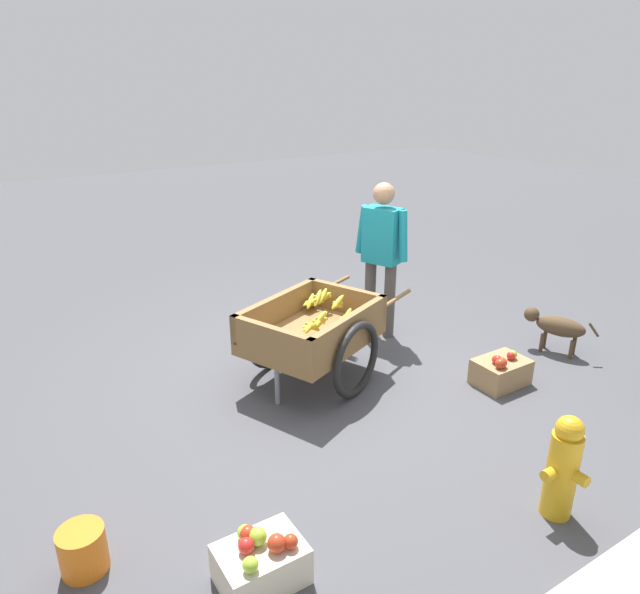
{
  "coord_description": "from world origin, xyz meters",
  "views": [
    {
      "loc": [
        2.36,
        3.68,
        2.46
      ],
      "look_at": [
        0.05,
        -0.01,
        0.75
      ],
      "focal_mm": 32.12,
      "sensor_mm": 36.0,
      "label": 1
    }
  ],
  "objects_px": {
    "fruit_cart": "(313,333)",
    "apple_crate": "(261,561)",
    "plastic_bucket": "(83,550)",
    "dog": "(556,326)",
    "fire_hydrant": "(563,467)",
    "mixed_fruit_crate": "(501,371)",
    "vendor_person": "(382,247)"
  },
  "relations": [
    {
      "from": "apple_crate",
      "to": "mixed_fruit_crate",
      "type": "height_order",
      "value": "apple_crate"
    },
    {
      "from": "apple_crate",
      "to": "fruit_cart",
      "type": "bearing_deg",
      "value": -128.67
    },
    {
      "from": "fruit_cart",
      "to": "fire_hydrant",
      "type": "height_order",
      "value": "fruit_cart"
    },
    {
      "from": "dog",
      "to": "fire_hydrant",
      "type": "relative_size",
      "value": 0.94
    },
    {
      "from": "fire_hydrant",
      "to": "mixed_fruit_crate",
      "type": "height_order",
      "value": "fire_hydrant"
    },
    {
      "from": "plastic_bucket",
      "to": "apple_crate",
      "type": "bearing_deg",
      "value": 143.12
    },
    {
      "from": "fruit_cart",
      "to": "apple_crate",
      "type": "xyz_separation_m",
      "value": [
        1.33,
        1.66,
        -0.31
      ]
    },
    {
      "from": "fire_hydrant",
      "to": "apple_crate",
      "type": "distance_m",
      "value": 1.79
    },
    {
      "from": "dog",
      "to": "mixed_fruit_crate",
      "type": "distance_m",
      "value": 0.91
    },
    {
      "from": "apple_crate",
      "to": "plastic_bucket",
      "type": "bearing_deg",
      "value": -36.88
    },
    {
      "from": "plastic_bucket",
      "to": "apple_crate",
      "type": "height_order",
      "value": "apple_crate"
    },
    {
      "from": "fruit_cart",
      "to": "vendor_person",
      "type": "xyz_separation_m",
      "value": [
        -1.05,
        -0.44,
        0.47
      ]
    },
    {
      "from": "fruit_cart",
      "to": "dog",
      "type": "height_order",
      "value": "fruit_cart"
    },
    {
      "from": "vendor_person",
      "to": "mixed_fruit_crate",
      "type": "distance_m",
      "value": 1.58
    },
    {
      "from": "apple_crate",
      "to": "mixed_fruit_crate",
      "type": "distance_m",
      "value": 2.73
    },
    {
      "from": "mixed_fruit_crate",
      "to": "plastic_bucket",
      "type": "bearing_deg",
      "value": 2.96
    },
    {
      "from": "dog",
      "to": "apple_crate",
      "type": "distance_m",
      "value": 3.62
    },
    {
      "from": "plastic_bucket",
      "to": "dog",
      "type": "bearing_deg",
      "value": -175.67
    },
    {
      "from": "vendor_person",
      "to": "plastic_bucket",
      "type": "relative_size",
      "value": 6.04
    },
    {
      "from": "fruit_cart",
      "to": "dog",
      "type": "relative_size",
      "value": 2.89
    },
    {
      "from": "dog",
      "to": "plastic_bucket",
      "type": "relative_size",
      "value": 2.5
    },
    {
      "from": "vendor_person",
      "to": "fruit_cart",
      "type": "bearing_deg",
      "value": 22.88
    },
    {
      "from": "dog",
      "to": "fruit_cart",
      "type": "bearing_deg",
      "value": -19.35
    },
    {
      "from": "vendor_person",
      "to": "mixed_fruit_crate",
      "type": "height_order",
      "value": "vendor_person"
    },
    {
      "from": "vendor_person",
      "to": "fire_hydrant",
      "type": "distance_m",
      "value": 2.74
    },
    {
      "from": "mixed_fruit_crate",
      "to": "apple_crate",
      "type": "bearing_deg",
      "value": 15.8
    },
    {
      "from": "fruit_cart",
      "to": "vendor_person",
      "type": "height_order",
      "value": "vendor_person"
    },
    {
      "from": "plastic_bucket",
      "to": "mixed_fruit_crate",
      "type": "relative_size",
      "value": 0.57
    },
    {
      "from": "vendor_person",
      "to": "dog",
      "type": "bearing_deg",
      "value": 133.28
    },
    {
      "from": "dog",
      "to": "fire_hydrant",
      "type": "xyz_separation_m",
      "value": [
        1.8,
        1.38,
        0.06
      ]
    },
    {
      "from": "vendor_person",
      "to": "dog",
      "type": "xyz_separation_m",
      "value": [
        -1.14,
        1.21,
        -0.63
      ]
    },
    {
      "from": "fruit_cart",
      "to": "apple_crate",
      "type": "bearing_deg",
      "value": 51.33
    }
  ]
}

